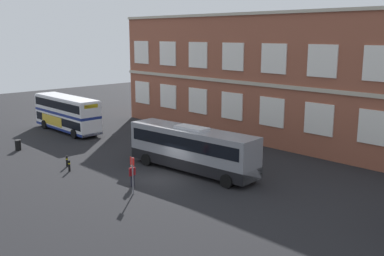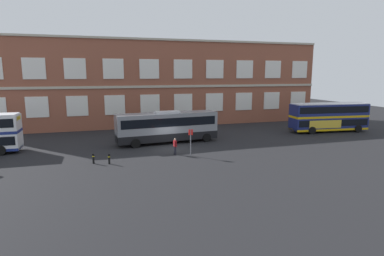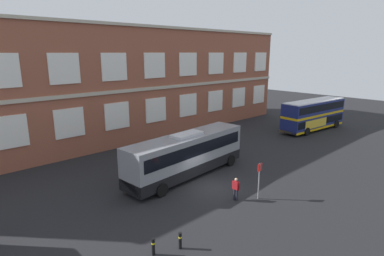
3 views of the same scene
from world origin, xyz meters
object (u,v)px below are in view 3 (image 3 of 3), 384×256
object	(u,v)px
safety_bollard_east	(153,246)
safety_bollard_west	(180,240)
double_decker_middle	(313,114)
waiting_passenger	(236,188)
touring_coach	(187,155)
bus_stand_flag	(259,178)

from	to	relation	value
safety_bollard_east	safety_bollard_west	bearing A→B (deg)	-21.44
double_decker_middle	safety_bollard_west	distance (m)	31.50
waiting_passenger	double_decker_middle	bearing A→B (deg)	14.54
touring_coach	bus_stand_flag	size ratio (longest dim) A/B	4.51
safety_bollard_west	bus_stand_flag	bearing A→B (deg)	4.44
double_decker_middle	waiting_passenger	xyz separation A→B (m)	(-23.89, -6.19, -1.22)
double_decker_middle	safety_bollard_east	bearing A→B (deg)	-167.19
waiting_passenger	safety_bollard_west	size ratio (longest dim) A/B	1.79
touring_coach	safety_bollard_west	distance (m)	10.23
bus_stand_flag	safety_bollard_west	size ratio (longest dim) A/B	2.84
double_decker_middle	waiting_passenger	bearing A→B (deg)	-165.46
safety_bollard_east	bus_stand_flag	bearing A→B (deg)	0.48
bus_stand_flag	waiting_passenger	bearing A→B (deg)	144.86
bus_stand_flag	safety_bollard_west	distance (m)	8.07
double_decker_middle	touring_coach	distance (m)	23.44
touring_coach	bus_stand_flag	distance (m)	6.73
bus_stand_flag	double_decker_middle	bearing A→B (deg)	17.65
waiting_passenger	touring_coach	bearing A→B (deg)	85.43
waiting_passenger	bus_stand_flag	xyz separation A→B (m)	(1.38, -0.97, 0.70)
safety_bollard_east	touring_coach	bearing A→B (deg)	38.67
double_decker_middle	touring_coach	world-z (taller)	double_decker_middle
bus_stand_flag	safety_bollard_east	world-z (taller)	bus_stand_flag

